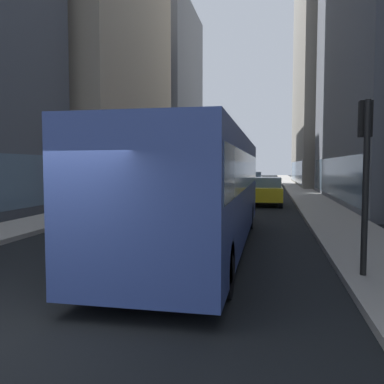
{
  "coord_description": "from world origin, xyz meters",
  "views": [
    {
      "loc": [
        3.1,
        -4.69,
        2.28
      ],
      "look_at": [
        0.48,
        8.4,
        1.4
      ],
      "focal_mm": 36.91,
      "sensor_mm": 36.0,
      "label": 1
    }
  ],
  "objects": [
    {
      "name": "car_white_van",
      "position": [
        1.2,
        40.06,
        0.82
      ],
      "size": [
        1.78,
        3.95,
        1.62
      ],
      "color": "silver",
      "rests_on": "ground"
    },
    {
      "name": "ground_plane",
      "position": [
        0.0,
        35.0,
        0.0
      ],
      "size": [
        120.0,
        120.0,
        0.0
      ],
      "primitive_type": "plane",
      "color": "black"
    },
    {
      "name": "traffic_light_near",
      "position": [
        4.9,
        3.51,
        2.44
      ],
      "size": [
        0.24,
        0.41,
        3.4
      ],
      "color": "black",
      "rests_on": "sidewalk_right"
    },
    {
      "name": "sidewalk_left",
      "position": [
        -5.7,
        35.0,
        0.07
      ],
      "size": [
        2.4,
        110.0,
        0.15
      ],
      "primitive_type": "cube",
      "color": "#9E9991",
      "rests_on": "ground"
    },
    {
      "name": "sidewalk_right",
      "position": [
        5.7,
        35.0,
        0.07
      ],
      "size": [
        2.4,
        110.0,
        0.15
      ],
      "primitive_type": "cube",
      "color": "#9E9991",
      "rests_on": "ground"
    },
    {
      "name": "car_silver_sedan",
      "position": [
        -1.2,
        45.93,
        0.82
      ],
      "size": [
        1.72,
        4.0,
        1.62
      ],
      "color": "#B7BABF",
      "rests_on": "ground"
    },
    {
      "name": "dalmatian_dog",
      "position": [
        -0.97,
        2.47,
        0.51
      ],
      "size": [
        0.22,
        0.96,
        0.72
      ],
      "color": "white",
      "rests_on": "ground"
    },
    {
      "name": "car_yellow_taxi",
      "position": [
        2.8,
        18.64,
        0.82
      ],
      "size": [
        1.9,
        4.09,
        1.62
      ],
      "color": "yellow",
      "rests_on": "ground"
    },
    {
      "name": "car_red_coupe",
      "position": [
        -2.8,
        25.18,
        0.83
      ],
      "size": [
        1.89,
        4.71,
        1.62
      ],
      "color": "red",
      "rests_on": "ground"
    },
    {
      "name": "transit_bus",
      "position": [
        1.2,
        6.16,
        1.78
      ],
      "size": [
        2.78,
        11.53,
        3.05
      ],
      "color": "#33478C",
      "rests_on": "ground"
    },
    {
      "name": "building_left_far",
      "position": [
        -11.9,
        42.99,
        10.86
      ],
      "size": [
        10.9,
        15.1,
        21.74
      ],
      "color": "slate",
      "rests_on": "ground"
    },
    {
      "name": "box_truck",
      "position": [
        -2.8,
        15.9,
        1.67
      ],
      "size": [
        2.3,
        7.5,
        3.05
      ],
      "color": "#A51919",
      "rests_on": "ground"
    },
    {
      "name": "building_right_far",
      "position": [
        11.9,
        44.63,
        19.37
      ],
      "size": [
        11.74,
        22.35,
        38.76
      ],
      "color": "gray",
      "rests_on": "ground"
    }
  ]
}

